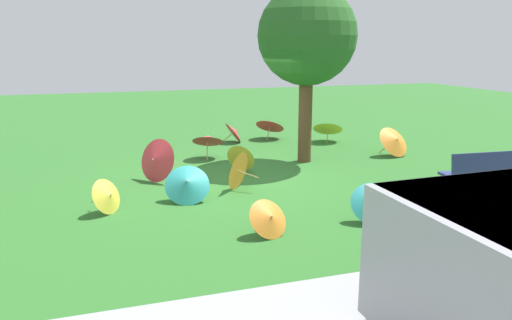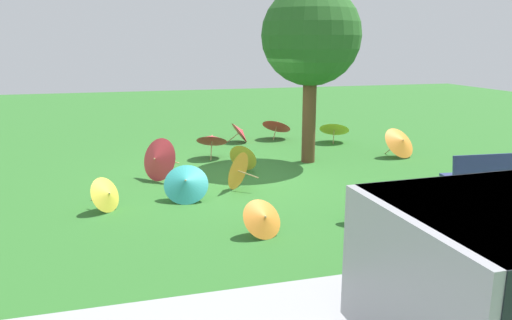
# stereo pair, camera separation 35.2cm
# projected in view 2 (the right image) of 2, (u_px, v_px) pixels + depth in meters

# --- Properties ---
(ground) EXTENTS (40.00, 40.00, 0.00)m
(ground) POSITION_uv_depth(u_px,v_px,m) (239.00, 176.00, 10.74)
(ground) COLOR #2D6B28
(park_bench) EXTENTS (1.63, 0.61, 0.90)m
(park_bench) POSITION_uv_depth(u_px,v_px,m) (488.00, 176.00, 9.00)
(park_bench) COLOR navy
(park_bench) RESTS_ON ground
(shade_tree) EXTENTS (2.32, 2.32, 4.17)m
(shade_tree) POSITION_uv_depth(u_px,v_px,m) (311.00, 37.00, 11.31)
(shade_tree) COLOR brown
(shade_tree) RESTS_ON ground
(parasol_orange_0) EXTENTS (1.03, 0.94, 0.81)m
(parasol_orange_0) POSITION_uv_depth(u_px,v_px,m) (401.00, 142.00, 12.35)
(parasol_orange_0) COLOR tan
(parasol_orange_0) RESTS_ON ground
(parasol_teal_0) EXTENTS (0.91, 0.82, 0.68)m
(parasol_teal_0) POSITION_uv_depth(u_px,v_px,m) (371.00, 204.00, 7.77)
(parasol_teal_0) COLOR tan
(parasol_teal_0) RESTS_ON ground
(parasol_orange_1) EXTENTS (0.77, 0.67, 0.58)m
(parasol_orange_1) POSITION_uv_depth(u_px,v_px,m) (264.00, 218.00, 7.34)
(parasol_orange_1) COLOR tan
(parasol_orange_1) RESTS_ON ground
(parasol_teal_2) EXTENTS (0.93, 0.82, 0.72)m
(parasol_teal_2) POSITION_uv_depth(u_px,v_px,m) (186.00, 182.00, 8.95)
(parasol_teal_2) COLOR tan
(parasol_teal_2) RESTS_ON ground
(parasol_red_0) EXTENTS (0.97, 0.98, 0.92)m
(parasol_red_0) POSITION_uv_depth(u_px,v_px,m) (157.00, 159.00, 10.29)
(parasol_red_0) COLOR tan
(parasol_red_0) RESTS_ON ground
(parasol_red_1) EXTENTS (1.18, 1.17, 0.75)m
(parasol_red_1) POSITION_uv_depth(u_px,v_px,m) (277.00, 124.00, 14.74)
(parasol_red_1) COLOR tan
(parasol_red_1) RESTS_ON ground
(parasol_red_2) EXTENTS (0.70, 0.72, 0.64)m
(parasol_red_2) POSITION_uv_depth(u_px,v_px,m) (241.00, 131.00, 14.28)
(parasol_red_2) COLOR tan
(parasol_red_2) RESTS_ON ground
(parasol_red_3) EXTENTS (0.96, 0.95, 0.75)m
(parasol_red_3) POSITION_uv_depth(u_px,v_px,m) (212.00, 139.00, 12.27)
(parasol_red_3) COLOR tan
(parasol_red_3) RESTS_ON ground
(parasol_yellow_2) EXTENTS (0.67, 0.71, 0.62)m
(parasol_yellow_2) POSITION_uv_depth(u_px,v_px,m) (107.00, 194.00, 8.42)
(parasol_yellow_2) COLOR tan
(parasol_yellow_2) RESTS_ON ground
(parasol_yellow_3) EXTENTS (1.14, 1.11, 0.72)m
(parasol_yellow_3) POSITION_uv_depth(u_px,v_px,m) (334.00, 127.00, 14.23)
(parasol_yellow_3) COLOR tan
(parasol_yellow_3) RESTS_ON ground
(parasol_yellow_4) EXTENTS (0.74, 0.71, 0.66)m
(parasol_yellow_4) POSITION_uv_depth(u_px,v_px,m) (244.00, 156.00, 11.10)
(parasol_yellow_4) COLOR tan
(parasol_yellow_4) RESTS_ON ground
(parasol_orange_3) EXTENTS (0.74, 0.75, 0.78)m
(parasol_orange_3) POSITION_uv_depth(u_px,v_px,m) (236.00, 170.00, 9.70)
(parasol_orange_3) COLOR tan
(parasol_orange_3) RESTS_ON ground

